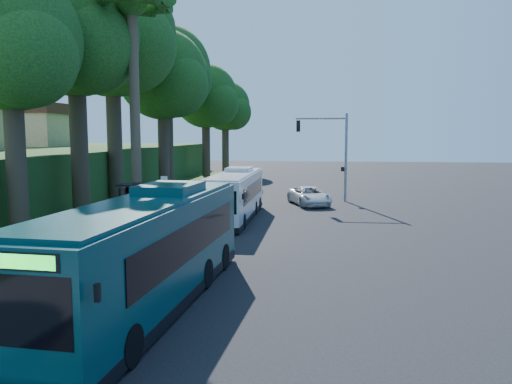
# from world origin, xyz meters

# --- Properties ---
(ground) EXTENTS (140.00, 140.00, 0.00)m
(ground) POSITION_xyz_m (0.00, 0.00, 0.00)
(ground) COLOR black
(ground) RESTS_ON ground
(sidewalk) EXTENTS (4.50, 70.00, 0.12)m
(sidewalk) POSITION_xyz_m (-7.30, 0.00, 0.06)
(sidewalk) COLOR gray
(sidewalk) RESTS_ON ground
(red_curb) EXTENTS (0.25, 30.00, 0.13)m
(red_curb) POSITION_xyz_m (-5.00, -4.00, 0.07)
(red_curb) COLOR maroon
(red_curb) RESTS_ON ground
(grass_verge) EXTENTS (8.00, 70.00, 0.06)m
(grass_verge) POSITION_xyz_m (-13.00, 5.00, 0.03)
(grass_verge) COLOR #234719
(grass_verge) RESTS_ON ground
(bus_shelter) EXTENTS (3.20, 1.51, 2.55)m
(bus_shelter) POSITION_xyz_m (-7.26, -2.86, 1.81)
(bus_shelter) COLOR black
(bus_shelter) RESTS_ON ground
(stop_sign_pole) EXTENTS (0.35, 0.06, 3.17)m
(stop_sign_pole) POSITION_xyz_m (-5.40, -5.00, 2.08)
(stop_sign_pole) COLOR gray
(stop_sign_pole) RESTS_ON ground
(traffic_signal_pole) EXTENTS (4.10, 0.30, 7.00)m
(traffic_signal_pole) POSITION_xyz_m (3.78, 10.00, 4.42)
(traffic_signal_pole) COLOR gray
(traffic_signal_pole) RESTS_ON ground
(palm_tree) EXTENTS (4.20, 4.20, 14.40)m
(palm_tree) POSITION_xyz_m (-8.20, -1.50, 12.38)
(palm_tree) COLOR #4C3F2D
(palm_tree) RESTS_ON ground
(hillside_backdrop) EXTENTS (24.00, 60.00, 8.80)m
(hillside_backdrop) POSITION_xyz_m (-26.30, 15.10, 2.44)
(hillside_backdrop) COLOR #234719
(hillside_backdrop) RESTS_ON ground
(tree_0) EXTENTS (8.40, 8.00, 15.70)m
(tree_0) POSITION_xyz_m (-12.40, -0.02, 11.20)
(tree_0) COLOR #382B1E
(tree_0) RESTS_ON ground
(tree_1) EXTENTS (10.50, 10.00, 18.26)m
(tree_1) POSITION_xyz_m (-13.37, 7.98, 12.73)
(tree_1) COLOR #382B1E
(tree_1) RESTS_ON ground
(tree_2) EXTENTS (8.82, 8.40, 15.12)m
(tree_2) POSITION_xyz_m (-11.89, 15.98, 10.48)
(tree_2) COLOR #382B1E
(tree_2) RESTS_ON ground
(tree_3) EXTENTS (10.08, 9.60, 17.28)m
(tree_3) POSITION_xyz_m (-13.88, 23.98, 11.98)
(tree_3) COLOR #382B1E
(tree_3) RESTS_ON ground
(tree_4) EXTENTS (8.40, 8.00, 14.14)m
(tree_4) POSITION_xyz_m (-11.40, 31.98, 9.73)
(tree_4) COLOR #382B1E
(tree_4) RESTS_ON ground
(tree_5) EXTENTS (7.35, 7.00, 12.86)m
(tree_5) POSITION_xyz_m (-10.41, 39.99, 8.96)
(tree_5) COLOR #382B1E
(tree_5) RESTS_ON ground
(tree_6) EXTENTS (7.56, 7.20, 13.74)m
(tree_6) POSITION_xyz_m (-12.91, -6.01, 9.71)
(tree_6) COLOR #382B1E
(tree_6) RESTS_ON ground
(white_bus) EXTENTS (2.34, 10.65, 3.17)m
(white_bus) POSITION_xyz_m (-2.60, 0.84, 1.55)
(white_bus) COLOR silver
(white_bus) RESTS_ON ground
(teal_bus) EXTENTS (3.42, 12.42, 3.66)m
(teal_bus) POSITION_xyz_m (-2.59, -15.55, 1.79)
(teal_bus) COLOR #0A393C
(teal_bus) RESTS_ON ground
(pickup) EXTENTS (3.81, 5.48, 1.39)m
(pickup) POSITION_xyz_m (1.97, 7.64, 0.70)
(pickup) COLOR silver
(pickup) RESTS_ON ground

